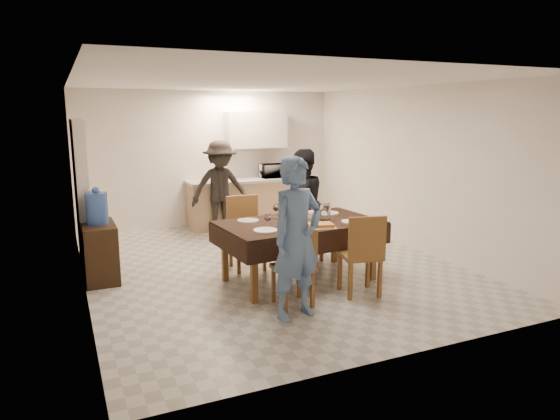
{
  "coord_description": "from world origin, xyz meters",
  "views": [
    {
      "loc": [
        -2.69,
        -6.39,
        2.19
      ],
      "look_at": [
        0.02,
        -0.3,
        0.88
      ],
      "focal_mm": 32.0,
      "sensor_mm": 36.0,
      "label": 1
    }
  ],
  "objects_px": {
    "dining_table": "(299,224)",
    "person_far": "(301,203)",
    "console": "(100,252)",
    "person_kitchen": "(221,187)",
    "water_pitcher": "(325,212)",
    "water_jug": "(97,208)",
    "wine_bottle": "(294,211)",
    "microwave": "(273,171)",
    "savoury_tart": "(320,225)",
    "person_near": "(297,238)"
  },
  "relations": [
    {
      "from": "console",
      "to": "savoury_tart",
      "type": "distance_m",
      "value": 2.93
    },
    {
      "from": "wine_bottle",
      "to": "microwave",
      "type": "height_order",
      "value": "microwave"
    },
    {
      "from": "microwave",
      "to": "person_near",
      "type": "distance_m",
      "value": 4.75
    },
    {
      "from": "person_kitchen",
      "to": "person_near",
      "type": "bearing_deg",
      "value": -95.83
    },
    {
      "from": "console",
      "to": "water_jug",
      "type": "bearing_deg",
      "value": 90.0
    },
    {
      "from": "water_pitcher",
      "to": "person_kitchen",
      "type": "xyz_separation_m",
      "value": [
        -0.49,
        3.01,
        -0.05
      ]
    },
    {
      "from": "console",
      "to": "wine_bottle",
      "type": "distance_m",
      "value": 2.63
    },
    {
      "from": "water_jug",
      "to": "savoury_tart",
      "type": "bearing_deg",
      "value": -30.73
    },
    {
      "from": "dining_table",
      "to": "microwave",
      "type": "bearing_deg",
      "value": 67.86
    },
    {
      "from": "water_jug",
      "to": "person_kitchen",
      "type": "bearing_deg",
      "value": 39.5
    },
    {
      "from": "microwave",
      "to": "person_far",
      "type": "distance_m",
      "value": 2.43
    },
    {
      "from": "water_pitcher",
      "to": "person_kitchen",
      "type": "height_order",
      "value": "person_kitchen"
    },
    {
      "from": "water_pitcher",
      "to": "person_near",
      "type": "bearing_deg",
      "value": -131.99
    },
    {
      "from": "microwave",
      "to": "water_jug",
      "type": "bearing_deg",
      "value": 33.52
    },
    {
      "from": "water_jug",
      "to": "water_pitcher",
      "type": "height_order",
      "value": "water_jug"
    },
    {
      "from": "savoury_tart",
      "to": "wine_bottle",
      "type": "bearing_deg",
      "value": 109.23
    },
    {
      "from": "person_far",
      "to": "dining_table",
      "type": "bearing_deg",
      "value": 52.14
    },
    {
      "from": "water_jug",
      "to": "wine_bottle",
      "type": "distance_m",
      "value": 2.57
    },
    {
      "from": "console",
      "to": "wine_bottle",
      "type": "xyz_separation_m",
      "value": [
        2.34,
        -1.05,
        0.56
      ]
    },
    {
      "from": "water_pitcher",
      "to": "console",
      "type": "bearing_deg",
      "value": 157.23
    },
    {
      "from": "water_jug",
      "to": "wine_bottle",
      "type": "relative_size",
      "value": 1.46
    },
    {
      "from": "water_pitcher",
      "to": "person_kitchen",
      "type": "distance_m",
      "value": 3.05
    },
    {
      "from": "wine_bottle",
      "to": "person_near",
      "type": "xyz_separation_m",
      "value": [
        -0.5,
        -1.1,
        -0.06
      ]
    },
    {
      "from": "person_far",
      "to": "person_near",
      "type": "bearing_deg",
      "value": 52.14
    },
    {
      "from": "water_pitcher",
      "to": "person_far",
      "type": "xyz_separation_m",
      "value": [
        0.2,
        1.1,
        -0.07
      ]
    },
    {
      "from": "dining_table",
      "to": "water_pitcher",
      "type": "height_order",
      "value": "water_pitcher"
    },
    {
      "from": "savoury_tart",
      "to": "person_far",
      "type": "bearing_deg",
      "value": 72.53
    },
    {
      "from": "dining_table",
      "to": "person_far",
      "type": "bearing_deg",
      "value": 57.94
    },
    {
      "from": "microwave",
      "to": "person_far",
      "type": "height_order",
      "value": "person_far"
    },
    {
      "from": "dining_table",
      "to": "person_kitchen",
      "type": "relative_size",
      "value": 1.25
    },
    {
      "from": "wine_bottle",
      "to": "person_far",
      "type": "xyz_separation_m",
      "value": [
        0.6,
        1.0,
        -0.11
      ]
    },
    {
      "from": "person_kitchen",
      "to": "savoury_tart",
      "type": "bearing_deg",
      "value": -85.87
    },
    {
      "from": "wine_bottle",
      "to": "person_kitchen",
      "type": "xyz_separation_m",
      "value": [
        -0.09,
        2.91,
        -0.09
      ]
    },
    {
      "from": "water_jug",
      "to": "savoury_tart",
      "type": "relative_size",
      "value": 1.13
    },
    {
      "from": "console",
      "to": "person_kitchen",
      "type": "relative_size",
      "value": 0.48
    },
    {
      "from": "water_pitcher",
      "to": "wine_bottle",
      "type": "bearing_deg",
      "value": 165.96
    },
    {
      "from": "water_jug",
      "to": "person_near",
      "type": "distance_m",
      "value": 2.83
    },
    {
      "from": "savoury_tart",
      "to": "microwave",
      "type": "distance_m",
      "value": 3.92
    },
    {
      "from": "savoury_tart",
      "to": "person_near",
      "type": "height_order",
      "value": "person_near"
    },
    {
      "from": "dining_table",
      "to": "water_jug",
      "type": "bearing_deg",
      "value": 150.87
    },
    {
      "from": "water_pitcher",
      "to": "water_jug",
      "type": "bearing_deg",
      "value": 157.23
    },
    {
      "from": "console",
      "to": "person_near",
      "type": "xyz_separation_m",
      "value": [
        1.84,
        -2.15,
        0.49
      ]
    },
    {
      "from": "wine_bottle",
      "to": "savoury_tart",
      "type": "height_order",
      "value": "wine_bottle"
    },
    {
      "from": "microwave",
      "to": "water_pitcher",
      "type": "bearing_deg",
      "value": 77.93
    },
    {
      "from": "console",
      "to": "microwave",
      "type": "bearing_deg",
      "value": 33.52
    },
    {
      "from": "dining_table",
      "to": "water_pitcher",
      "type": "distance_m",
      "value": 0.38
    },
    {
      "from": "dining_table",
      "to": "person_kitchen",
      "type": "height_order",
      "value": "person_kitchen"
    },
    {
      "from": "dining_table",
      "to": "savoury_tart",
      "type": "xyz_separation_m",
      "value": [
        0.1,
        -0.38,
        0.06
      ]
    },
    {
      "from": "dining_table",
      "to": "microwave",
      "type": "xyz_separation_m",
      "value": [
        1.09,
        3.41,
        0.29
      ]
    },
    {
      "from": "dining_table",
      "to": "person_near",
      "type": "xyz_separation_m",
      "value": [
        -0.55,
        -1.05,
        0.12
      ]
    }
  ]
}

